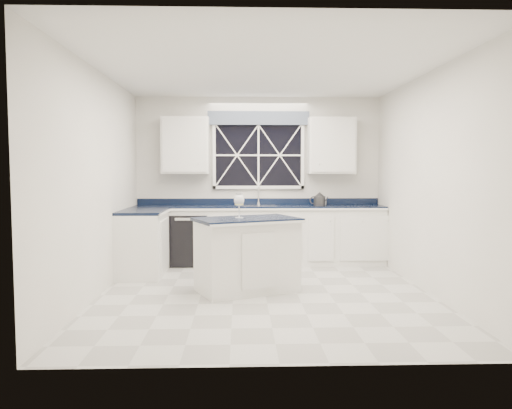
{
  "coord_description": "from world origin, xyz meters",
  "views": [
    {
      "loc": [
        -0.31,
        -5.99,
        1.51
      ],
      "look_at": [
        -0.1,
        0.4,
        1.07
      ],
      "focal_mm": 35.0,
      "sensor_mm": 36.0,
      "label": 1
    }
  ],
  "objects_px": {
    "faucet": "(259,195)",
    "kettle": "(319,199)",
    "dishwasher": "(190,239)",
    "island": "(247,254)",
    "soap_bottle": "(324,199)",
    "wine_glass": "(239,201)"
  },
  "relations": [
    {
      "from": "dishwasher",
      "to": "island",
      "type": "bearing_deg",
      "value": -63.86
    },
    {
      "from": "island",
      "to": "kettle",
      "type": "height_order",
      "value": "kettle"
    },
    {
      "from": "faucet",
      "to": "island",
      "type": "height_order",
      "value": "faucet"
    },
    {
      "from": "dishwasher",
      "to": "faucet",
      "type": "height_order",
      "value": "faucet"
    },
    {
      "from": "dishwasher",
      "to": "faucet",
      "type": "distance_m",
      "value": 1.31
    },
    {
      "from": "wine_glass",
      "to": "island",
      "type": "bearing_deg",
      "value": 1.99
    },
    {
      "from": "faucet",
      "to": "kettle",
      "type": "bearing_deg",
      "value": -12.71
    },
    {
      "from": "dishwasher",
      "to": "soap_bottle",
      "type": "relative_size",
      "value": 4.73
    },
    {
      "from": "island",
      "to": "kettle",
      "type": "distance_m",
      "value": 2.21
    },
    {
      "from": "dishwasher",
      "to": "wine_glass",
      "type": "height_order",
      "value": "wine_glass"
    },
    {
      "from": "faucet",
      "to": "island",
      "type": "bearing_deg",
      "value": -96.35
    },
    {
      "from": "dishwasher",
      "to": "island",
      "type": "relative_size",
      "value": 0.58
    },
    {
      "from": "wine_glass",
      "to": "soap_bottle",
      "type": "xyz_separation_m",
      "value": [
        1.38,
        1.96,
        -0.1
      ]
    },
    {
      "from": "island",
      "to": "soap_bottle",
      "type": "relative_size",
      "value": 8.19
    },
    {
      "from": "dishwasher",
      "to": "faucet",
      "type": "relative_size",
      "value": 2.72
    },
    {
      "from": "island",
      "to": "wine_glass",
      "type": "height_order",
      "value": "wine_glass"
    },
    {
      "from": "faucet",
      "to": "soap_bottle",
      "type": "relative_size",
      "value": 1.74
    },
    {
      "from": "faucet",
      "to": "wine_glass",
      "type": "distance_m",
      "value": 2.01
    },
    {
      "from": "faucet",
      "to": "island",
      "type": "relative_size",
      "value": 0.21
    },
    {
      "from": "kettle",
      "to": "wine_glass",
      "type": "bearing_deg",
      "value": -129.97
    },
    {
      "from": "dishwasher",
      "to": "island",
      "type": "xyz_separation_m",
      "value": [
        0.88,
        -1.79,
        0.05
      ]
    },
    {
      "from": "island",
      "to": "soap_bottle",
      "type": "distance_m",
      "value": 2.41
    }
  ]
}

